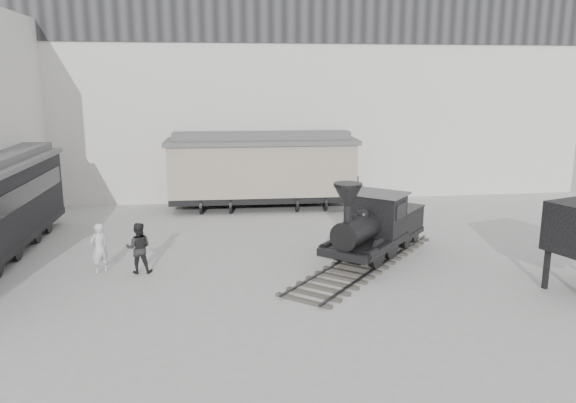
{
  "coord_description": "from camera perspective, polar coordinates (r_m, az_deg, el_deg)",
  "views": [
    {
      "loc": [
        -3.05,
        -14.83,
        6.29
      ],
      "look_at": [
        -0.41,
        4.48,
        2.0
      ],
      "focal_mm": 35.0,
      "sensor_mm": 36.0,
      "label": 1
    }
  ],
  "objects": [
    {
      "name": "north_wall",
      "position": [
        29.98,
        -1.98,
        11.0
      ],
      "size": [
        34.0,
        2.51,
        11.0
      ],
      "color": "silver",
      "rests_on": "ground"
    },
    {
      "name": "boxcar",
      "position": [
        27.46,
        -2.64,
        3.37
      ],
      "size": [
        9.29,
        3.15,
        3.77
      ],
      "rotation": [
        0.0,
        0.0,
        -0.03
      ],
      "color": "black",
      "rests_on": "ground"
    },
    {
      "name": "visitor_b",
      "position": [
        19.09,
        -14.94,
        -4.58
      ],
      "size": [
        0.84,
        0.66,
        1.7
      ],
      "primitive_type": "imported",
      "rotation": [
        0.0,
        0.0,
        3.12
      ],
      "color": "#242424",
      "rests_on": "ground"
    },
    {
      "name": "locomotive",
      "position": [
        19.92,
        8.6,
        -2.82
      ],
      "size": [
        6.9,
        7.59,
        2.98
      ],
      "rotation": [
        0.0,
        0.0,
        -0.71
      ],
      "color": "#39332D",
      "rests_on": "ground"
    },
    {
      "name": "visitor_a",
      "position": [
        19.5,
        -18.62,
        -4.5
      ],
      "size": [
        0.73,
        0.69,
        1.67
      ],
      "primitive_type": "imported",
      "rotation": [
        0.0,
        0.0,
        3.79
      ],
      "color": "silver",
      "rests_on": "ground"
    },
    {
      "name": "ground",
      "position": [
        16.39,
        3.6,
        -10.17
      ],
      "size": [
        90.0,
        90.0,
        0.0
      ],
      "primitive_type": "plane",
      "color": "#9E9E9B"
    }
  ]
}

